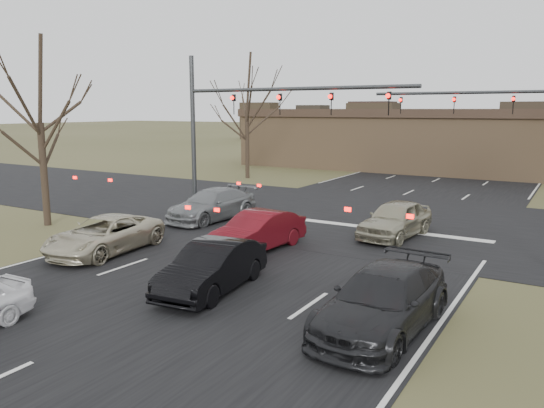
{
  "coord_description": "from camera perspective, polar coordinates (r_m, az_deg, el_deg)",
  "views": [
    {
      "loc": [
        9.61,
        -9.21,
        5.25
      ],
      "look_at": [
        0.3,
        6.41,
        2.0
      ],
      "focal_mm": 35.0,
      "sensor_mm": 36.0,
      "label": 1
    }
  ],
  "objects": [
    {
      "name": "mast_arm_near",
      "position": [
        26.71,
        -3.0,
        9.74
      ],
      "size": [
        12.12,
        0.24,
        8.0
      ],
      "color": "#383A3D",
      "rests_on": "ground"
    },
    {
      "name": "car_red_ahead",
      "position": [
        19.97,
        -1.56,
        -2.95
      ],
      "size": [
        1.95,
        4.56,
        1.46
      ],
      "primitive_type": "imported",
      "rotation": [
        0.0,
        0.0,
        -0.09
      ],
      "color": "#570C13",
      "rests_on": "ground"
    },
    {
      "name": "tree_left_near",
      "position": [
        26.05,
        -23.98,
        12.18
      ],
      "size": [
        5.1,
        5.1,
        8.5
      ],
      "color": "black",
      "rests_on": "ground"
    },
    {
      "name": "ground",
      "position": [
        14.31,
        -14.65,
        -11.73
      ],
      "size": [
        360.0,
        360.0,
        0.0
      ],
      "primitive_type": "plane",
      "color": "#454625",
      "rests_on": "ground"
    },
    {
      "name": "car_silver_ahead",
      "position": [
        22.57,
        13.14,
        -1.59
      ],
      "size": [
        2.26,
        4.66,
        1.53
      ],
      "primitive_type": "imported",
      "rotation": [
        0.0,
        0.0,
        -0.1
      ],
      "color": "#9E9A80",
      "rests_on": "ground"
    },
    {
      "name": "tree_left_far",
      "position": [
        41.06,
        -2.74,
        13.04
      ],
      "size": [
        5.7,
        5.7,
        9.5
      ],
      "color": "black",
      "rests_on": "ground"
    },
    {
      "name": "car_silver_suv",
      "position": [
        20.58,
        -17.56,
        -3.19
      ],
      "size": [
        2.72,
        5.06,
        1.35
      ],
      "primitive_type": "imported",
      "rotation": [
        0.0,
        0.0,
        0.1
      ],
      "color": "#BFB79A",
      "rests_on": "ground"
    },
    {
      "name": "building",
      "position": [
        47.89,
        21.74,
        6.32
      ],
      "size": [
        42.4,
        10.4,
        5.3
      ],
      "color": "#916F4E",
      "rests_on": "ground"
    },
    {
      "name": "mast_arm_far",
      "position": [
        32.39,
        25.03,
        8.78
      ],
      "size": [
        11.12,
        0.24,
        8.0
      ],
      "color": "#383A3D",
      "rests_on": "ground"
    },
    {
      "name": "car_grey_ahead",
      "position": [
        25.59,
        -6.48,
        -0.08
      ],
      "size": [
        2.5,
        5.27,
        1.48
      ],
      "primitive_type": "imported",
      "rotation": [
        0.0,
        0.0,
        -0.08
      ],
      "color": "slate",
      "rests_on": "ground"
    },
    {
      "name": "car_black_hatch",
      "position": [
        15.66,
        -6.41,
        -6.74
      ],
      "size": [
        2.05,
        4.53,
        1.44
      ],
      "primitive_type": "imported",
      "rotation": [
        0.0,
        0.0,
        0.12
      ],
      "color": "black",
      "rests_on": "ground"
    },
    {
      "name": "road_cross",
      "position": [
        26.57,
        8.96,
        -1.36
      ],
      "size": [
        200.0,
        14.0,
        0.02
      ],
      "primitive_type": "cube",
      "color": "black",
      "rests_on": "ground"
    },
    {
      "name": "car_charcoal_sedan",
      "position": [
        13.15,
        11.86,
        -10.13
      ],
      "size": [
        2.33,
        5.22,
        1.49
      ],
      "primitive_type": "imported",
      "rotation": [
        0.0,
        0.0,
        -0.05
      ],
      "color": "black",
      "rests_on": "ground"
    },
    {
      "name": "road_main",
      "position": [
        70.07,
        22.92,
        5.04
      ],
      "size": [
        14.0,
        300.0,
        0.02
      ],
      "primitive_type": "cube",
      "color": "black",
      "rests_on": "ground"
    }
  ]
}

